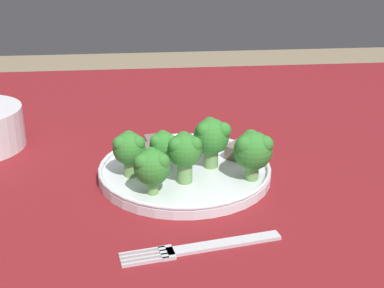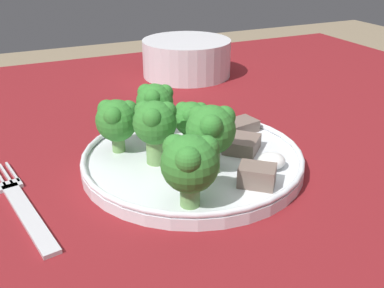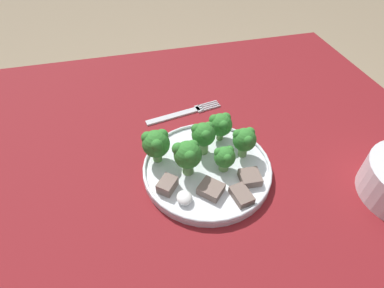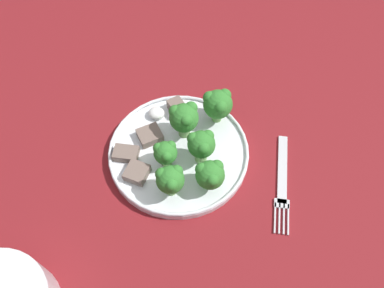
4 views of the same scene
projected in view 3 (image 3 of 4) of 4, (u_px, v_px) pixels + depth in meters
The scene contains 14 objects.
table at pixel (194, 226), 0.59m from camera, with size 1.08×1.09×0.76m.
dinner_plate at pixel (207, 168), 0.55m from camera, with size 0.24×0.24×0.02m.
fork at pixel (183, 113), 0.68m from camera, with size 0.05×0.18×0.00m.
broccoli_floret_near_rim_left at pixel (204, 135), 0.55m from camera, with size 0.05×0.04×0.07m.
broccoli_floret_center_left at pixel (187, 155), 0.51m from camera, with size 0.05×0.05×0.07m.
broccoli_floret_back_left at pixel (245, 140), 0.55m from camera, with size 0.04×0.04×0.06m.
broccoli_floret_front_left at pixel (156, 143), 0.54m from camera, with size 0.05×0.05×0.07m.
broccoli_floret_center_back at pixel (221, 124), 0.58m from camera, with size 0.05×0.05×0.06m.
broccoli_floret_mid_cluster at pixel (225, 157), 0.53m from camera, with size 0.04×0.04×0.05m.
meat_slice_front_slice at pixel (211, 189), 0.51m from camera, with size 0.05×0.05×0.02m.
meat_slice_middle_slice at pixel (167, 185), 0.51m from camera, with size 0.04×0.04×0.02m.
meat_slice_rear_slice at pixel (250, 177), 0.52m from camera, with size 0.04×0.04×0.02m.
meat_slice_edge_slice at pixel (242, 195), 0.50m from camera, with size 0.04×0.03×0.01m.
sauce_dollop at pixel (184, 198), 0.49m from camera, with size 0.03×0.03×0.02m.
Camera 3 is at (0.30, -0.08, 1.19)m, focal length 28.00 mm.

